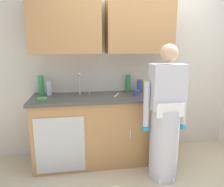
# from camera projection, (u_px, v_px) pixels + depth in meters

# --- Properties ---
(ground_plane) EXTENTS (9.00, 9.00, 0.00)m
(ground_plane) POSITION_uv_depth(u_px,v_px,m) (160.00, 185.00, 2.46)
(ground_plane) COLOR beige
(kitchen_wall_with_uppers) EXTENTS (4.80, 0.44, 2.70)m
(kitchen_wall_with_uppers) POSITION_uv_depth(u_px,v_px,m) (130.00, 55.00, 3.08)
(kitchen_wall_with_uppers) COLOR beige
(kitchen_wall_with_uppers) RESTS_ON ground
(counter_cabinet) EXTENTS (1.90, 0.62, 0.90)m
(counter_cabinet) POSITION_uv_depth(u_px,v_px,m) (105.00, 130.00, 2.95)
(counter_cabinet) COLOR #B27F4C
(counter_cabinet) RESTS_ON ground
(countertop) EXTENTS (1.96, 0.66, 0.04)m
(countertop) POSITION_uv_depth(u_px,v_px,m) (105.00, 97.00, 2.85)
(countertop) COLOR #474442
(countertop) RESTS_ON counter_cabinet
(sink) EXTENTS (0.50, 0.36, 0.35)m
(sink) POSITION_uv_depth(u_px,v_px,m) (83.00, 97.00, 2.81)
(sink) COLOR #B7BABF
(sink) RESTS_ON counter_cabinet
(person_at_sink) EXTENTS (0.55, 0.34, 1.62)m
(person_at_sink) POSITION_uv_depth(u_px,v_px,m) (165.00, 124.00, 2.48)
(person_at_sink) COLOR white
(person_at_sink) RESTS_ON ground
(bottle_soap) EXTENTS (0.07, 0.07, 0.25)m
(bottle_soap) POSITION_uv_depth(u_px,v_px,m) (128.00, 83.00, 3.11)
(bottle_soap) COLOR #2D8C4C
(bottle_soap) RESTS_ON countertop
(bottle_cleaner_spray) EXTENTS (0.07, 0.07, 0.18)m
(bottle_cleaner_spray) POSITION_uv_depth(u_px,v_px,m) (139.00, 86.00, 3.06)
(bottle_cleaner_spray) COLOR #334CB2
(bottle_cleaner_spray) RESTS_ON countertop
(bottle_water_tall) EXTENTS (0.07, 0.07, 0.17)m
(bottle_water_tall) POSITION_uv_depth(u_px,v_px,m) (144.00, 86.00, 3.11)
(bottle_water_tall) COLOR #D8D14C
(bottle_water_tall) RESTS_ON countertop
(bottle_dish_liquid) EXTENTS (0.07, 0.07, 0.27)m
(bottle_dish_liquid) POSITION_uv_depth(u_px,v_px,m) (41.00, 85.00, 2.86)
(bottle_dish_liquid) COLOR #2D8C4C
(bottle_dish_liquid) RESTS_ON countertop
(bottle_water_short) EXTENTS (0.07, 0.07, 0.19)m
(bottle_water_short) POSITION_uv_depth(u_px,v_px,m) (49.00, 88.00, 2.87)
(bottle_water_short) COLOR silver
(bottle_water_short) RESTS_ON countertop
(cup_by_sink) EXTENTS (0.08, 0.08, 0.08)m
(cup_by_sink) POSITION_uv_depth(u_px,v_px,m) (136.00, 93.00, 2.84)
(cup_by_sink) COLOR #33478C
(cup_by_sink) RESTS_ON countertop
(knife_on_counter) EXTENTS (0.12, 0.23, 0.01)m
(knife_on_counter) POSITION_uv_depth(u_px,v_px,m) (117.00, 95.00, 2.87)
(knife_on_counter) COLOR silver
(knife_on_counter) RESTS_ON countertop
(sponge) EXTENTS (0.11, 0.07, 0.03)m
(sponge) POSITION_uv_depth(u_px,v_px,m) (42.00, 99.00, 2.61)
(sponge) COLOR #4CBF4C
(sponge) RESTS_ON countertop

